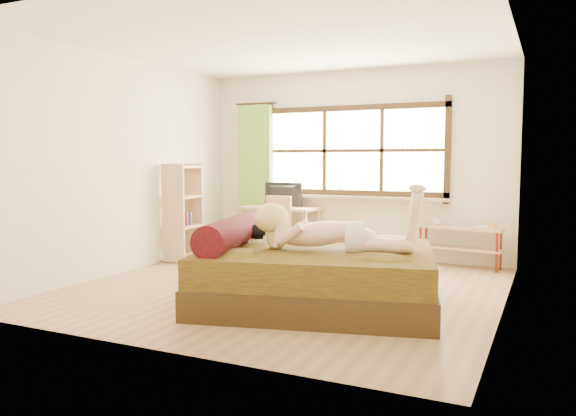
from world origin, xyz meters
The scene contains 18 objects.
floor centered at (0.00, 0.00, 0.00)m, with size 4.50×4.50×0.00m, color #9E754C.
ceiling centered at (0.00, 0.00, 2.70)m, with size 4.50×4.50×0.00m, color white.
wall_back centered at (0.00, 2.25, 1.35)m, with size 4.50×4.50×0.00m, color silver.
wall_front centered at (0.00, -2.25, 1.35)m, with size 4.50×4.50×0.00m, color silver.
wall_left centered at (-2.25, 0.00, 1.35)m, with size 4.50×4.50×0.00m, color silver.
wall_right centered at (2.25, 0.00, 1.35)m, with size 4.50×4.50×0.00m, color silver.
window centered at (0.00, 2.22, 1.51)m, with size 2.80×0.16×1.46m.
curtain centered at (-1.55, 2.13, 1.15)m, with size 0.55×0.10×2.20m, color #549C2A.
bed centered at (0.52, -0.51, 0.30)m, with size 2.59×2.27×0.85m.
woman centered at (0.72, -0.55, 0.89)m, with size 1.56×0.45×0.67m, color beige, non-canonical shape.
kitten centered at (-0.15, -0.40, 0.69)m, with size 0.33×0.13×0.27m, color black, non-canonical shape.
desk centered at (-1.04, 1.95, 0.62)m, with size 1.18×0.59×0.72m.
monitor centered at (-1.04, 2.00, 0.90)m, with size 0.62×0.08×0.36m, color black.
chair centered at (-0.93, 1.58, 0.50)m, with size 0.42×0.42×0.90m.
pipe_shelf centered at (1.56, 2.07, 0.40)m, with size 1.12×0.43×0.62m.
cup centered at (1.25, 2.07, 0.59)m, with size 0.12×0.12×0.09m, color gray.
book centered at (1.75, 2.07, 0.55)m, with size 0.18×0.24×0.02m, color gray.
bookshelf centered at (-2.08, 0.97, 0.69)m, with size 0.41×0.63×1.35m.
Camera 1 is at (2.63, -5.53, 1.43)m, focal length 35.00 mm.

